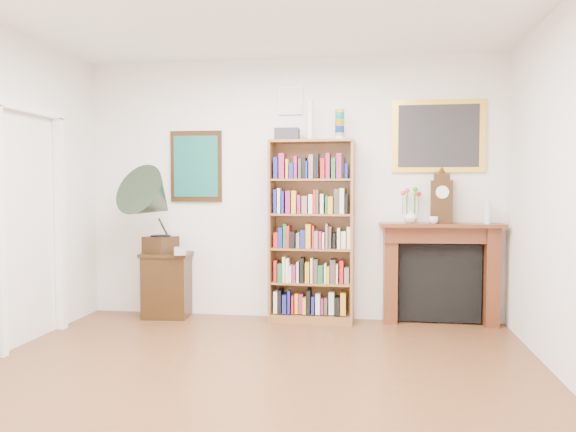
# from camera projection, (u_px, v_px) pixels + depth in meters

# --- Properties ---
(room) EXTENTS (4.51, 5.01, 2.81)m
(room) POSITION_uv_depth(u_px,v_px,m) (237.00, 191.00, 3.60)
(room) COLOR brown
(room) RESTS_ON ground
(door_casing) EXTENTS (0.08, 1.02, 2.17)m
(door_casing) POSITION_uv_depth(u_px,v_px,m) (32.00, 205.00, 5.11)
(door_casing) COLOR white
(door_casing) RESTS_ON left_wall
(teal_poster) EXTENTS (0.58, 0.04, 0.78)m
(teal_poster) POSITION_uv_depth(u_px,v_px,m) (196.00, 166.00, 6.19)
(teal_poster) COLOR black
(teal_poster) RESTS_ON back_wall
(small_picture) EXTENTS (0.26, 0.04, 0.30)m
(small_picture) POSITION_uv_depth(u_px,v_px,m) (290.00, 100.00, 6.00)
(small_picture) COLOR white
(small_picture) RESTS_ON back_wall
(gilt_painting) EXTENTS (0.95, 0.04, 0.75)m
(gilt_painting) POSITION_uv_depth(u_px,v_px,m) (438.00, 136.00, 5.80)
(gilt_painting) COLOR yellow
(gilt_painting) RESTS_ON back_wall
(bookshelf) EXTENTS (0.89, 0.34, 2.20)m
(bookshelf) POSITION_uv_depth(u_px,v_px,m) (312.00, 221.00, 5.88)
(bookshelf) COLOR brown
(bookshelf) RESTS_ON floor
(side_cabinet) EXTENTS (0.54, 0.41, 0.71)m
(side_cabinet) POSITION_uv_depth(u_px,v_px,m) (167.00, 285.00, 6.11)
(side_cabinet) COLOR black
(side_cabinet) RESTS_ON floor
(fireplace) EXTENTS (1.26, 0.36, 1.05)m
(fireplace) POSITION_uv_depth(u_px,v_px,m) (440.00, 265.00, 5.80)
(fireplace) COLOR #532513
(fireplace) RESTS_ON floor
(gramophone) EXTENTS (0.80, 0.88, 0.95)m
(gramophone) POSITION_uv_depth(u_px,v_px,m) (154.00, 204.00, 5.93)
(gramophone) COLOR black
(gramophone) RESTS_ON side_cabinet
(cd_stack) EXTENTS (0.15, 0.15, 0.08)m
(cd_stack) POSITION_uv_depth(u_px,v_px,m) (180.00, 251.00, 5.91)
(cd_stack) COLOR silver
(cd_stack) RESTS_ON side_cabinet
(mantel_clock) EXTENTS (0.23, 0.14, 0.51)m
(mantel_clock) POSITION_uv_depth(u_px,v_px,m) (441.00, 199.00, 5.73)
(mantel_clock) COLOR black
(mantel_clock) RESTS_ON fireplace
(flower_vase) EXTENTS (0.16, 0.16, 0.15)m
(flower_vase) POSITION_uv_depth(u_px,v_px,m) (411.00, 216.00, 5.79)
(flower_vase) COLOR silver
(flower_vase) RESTS_ON fireplace
(teacup) EXTENTS (0.12, 0.12, 0.07)m
(teacup) POSITION_uv_depth(u_px,v_px,m) (434.00, 220.00, 5.67)
(teacup) COLOR silver
(teacup) RESTS_ON fireplace
(bottle_left) EXTENTS (0.07, 0.07, 0.24)m
(bottle_left) POSITION_uv_depth(u_px,v_px,m) (487.00, 212.00, 5.62)
(bottle_left) COLOR silver
(bottle_left) RESTS_ON fireplace
(bottle_right) EXTENTS (0.06, 0.06, 0.20)m
(bottle_right) POSITION_uv_depth(u_px,v_px,m) (488.00, 214.00, 5.64)
(bottle_right) COLOR silver
(bottle_right) RESTS_ON fireplace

